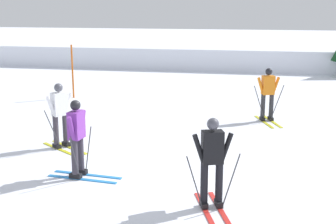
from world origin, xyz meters
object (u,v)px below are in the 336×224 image
(skier_white, at_px, (60,114))
(skier_purple, at_px, (77,136))
(trail_marker_pole, at_px, (73,71))
(skier_orange, at_px, (268,93))
(skier_black, at_px, (212,158))

(skier_white, relative_size, skier_purple, 1.00)
(skier_white, bearing_deg, trail_marker_pole, 109.80)
(skier_purple, bearing_deg, trail_marker_pole, 113.17)
(skier_white, relative_size, trail_marker_pole, 0.81)
(skier_orange, height_order, trail_marker_pole, trail_marker_pole)
(skier_white, relative_size, skier_black, 1.00)
(skier_purple, distance_m, skier_orange, 7.12)
(skier_orange, bearing_deg, skier_white, -143.46)
(skier_white, bearing_deg, skier_orange, 36.54)
(skier_orange, bearing_deg, skier_purple, -124.95)
(skier_purple, xyz_separation_m, skier_black, (2.99, -0.97, 0.04))
(skier_white, distance_m, skier_black, 5.11)
(skier_black, bearing_deg, skier_purple, 161.95)
(skier_purple, bearing_deg, skier_white, 123.15)
(skier_black, distance_m, skier_orange, 6.90)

